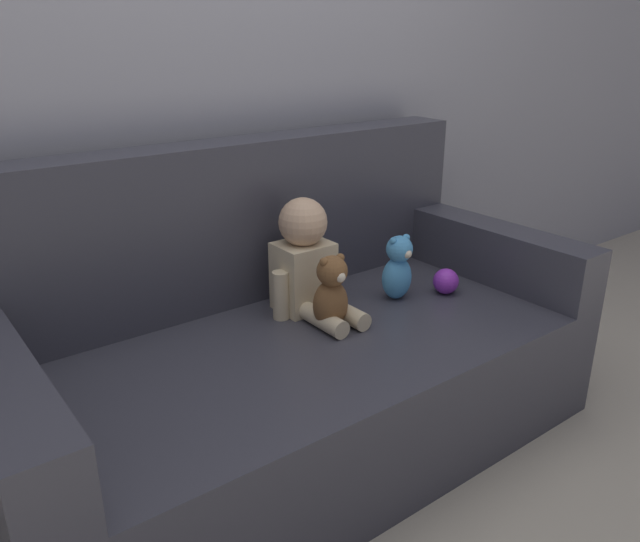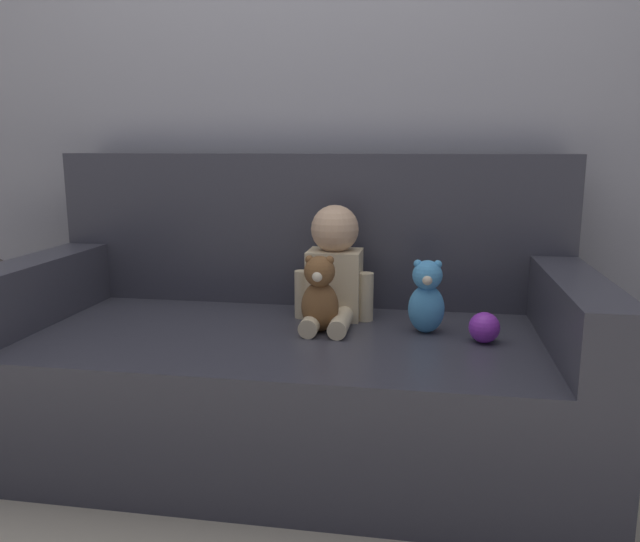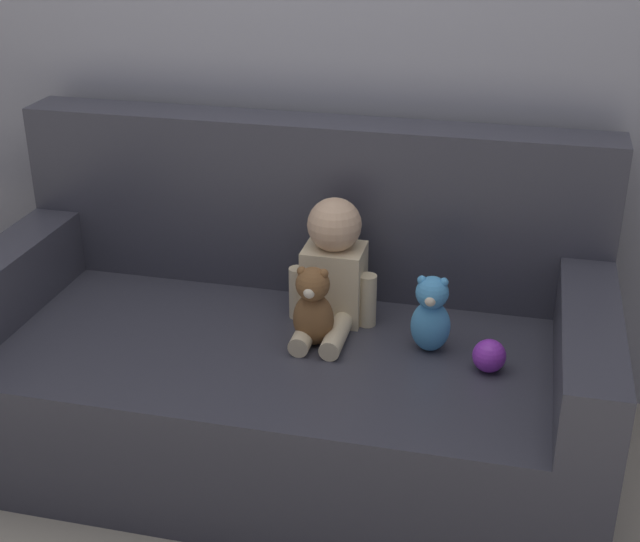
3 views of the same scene
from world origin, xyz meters
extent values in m
plane|color=#B7AD99|center=(0.00, 0.00, 0.00)|extent=(12.00, 12.00, 0.00)
cube|color=#93939E|center=(0.00, 0.56, 1.30)|extent=(8.00, 0.05, 2.60)
cube|color=#383842|center=(0.00, 0.00, 0.21)|extent=(1.92, 0.96, 0.41)
cube|color=#383842|center=(0.00, 0.39, 0.70)|extent=(1.92, 0.18, 0.57)
cube|color=#383842|center=(-0.88, 0.00, 0.52)|extent=(0.16, 0.96, 0.22)
cube|color=#383842|center=(0.88, 0.00, 0.52)|extent=(0.16, 0.96, 0.22)
cube|color=beige|center=(0.13, 0.16, 0.53)|extent=(0.18, 0.15, 0.24)
sphere|color=tan|center=(0.13, 0.16, 0.73)|extent=(0.17, 0.17, 0.17)
cylinder|color=beige|center=(0.08, -0.01, 0.45)|extent=(0.06, 0.19, 0.06)
cylinder|color=beige|center=(0.17, -0.01, 0.45)|extent=(0.06, 0.19, 0.06)
cylinder|color=beige|center=(0.02, 0.14, 0.50)|extent=(0.06, 0.06, 0.17)
cylinder|color=beige|center=(0.24, 0.14, 0.50)|extent=(0.06, 0.06, 0.17)
ellipsoid|color=brown|center=(0.10, -0.02, 0.50)|extent=(0.12, 0.10, 0.17)
sphere|color=brown|center=(0.10, -0.03, 0.61)|extent=(0.10, 0.10, 0.10)
sphere|color=brown|center=(0.07, -0.03, 0.65)|extent=(0.03, 0.03, 0.03)
sphere|color=brown|center=(0.14, -0.03, 0.65)|extent=(0.03, 0.03, 0.03)
sphere|color=beige|center=(0.10, -0.07, 0.61)|extent=(0.04, 0.04, 0.04)
ellipsoid|color=#4C9EDB|center=(0.44, 0.03, 0.49)|extent=(0.12, 0.10, 0.16)
sphere|color=#4C9EDB|center=(0.44, 0.02, 0.60)|extent=(0.10, 0.10, 0.10)
sphere|color=#4C9EDB|center=(0.41, 0.02, 0.64)|extent=(0.03, 0.03, 0.03)
sphere|color=#4C9EDB|center=(0.47, 0.02, 0.64)|extent=(0.03, 0.03, 0.03)
sphere|color=beige|center=(0.44, -0.02, 0.60)|extent=(0.03, 0.03, 0.03)
sphere|color=purple|center=(0.62, -0.05, 0.46)|extent=(0.09, 0.09, 0.09)
camera|label=1|loc=(-1.04, -1.47, 1.32)|focal=35.00mm
camera|label=2|loc=(0.43, -1.94, 1.00)|focal=35.00mm
camera|label=3|loc=(0.66, -2.26, 1.73)|focal=50.00mm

